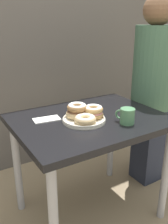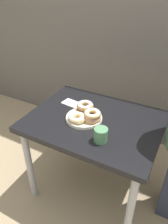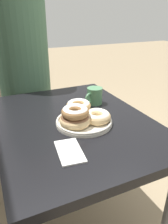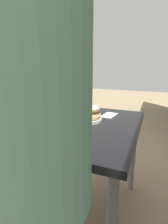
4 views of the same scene
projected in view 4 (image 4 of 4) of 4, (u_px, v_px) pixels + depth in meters
name	position (u px, v px, depth m)	size (l,w,h in m)	color
ground_plane	(59.00, 202.00, 1.46)	(14.00, 14.00, 0.00)	#937F60
dining_table	(85.00, 136.00, 1.21)	(0.93, 0.71, 0.73)	black
donut_plate	(85.00, 115.00, 1.24)	(0.27, 0.27, 0.10)	silver
coffee_mug	(50.00, 119.00, 1.13)	(0.08, 0.12, 0.09)	#4C7F56
person_figure	(36.00, 168.00, 0.55)	(0.35, 0.35, 1.47)	#232838
napkin	(109.00, 115.00, 1.37)	(0.17, 0.11, 0.01)	white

